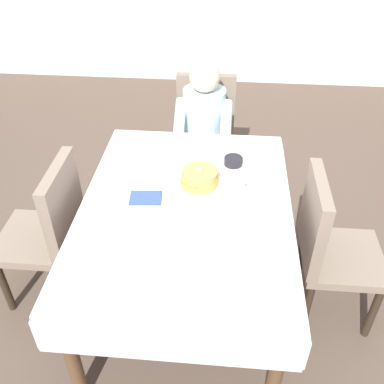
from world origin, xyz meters
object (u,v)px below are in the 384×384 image
(cup_coffee, at_px, (239,185))
(bowl_butter, at_px, (233,161))
(fork_left_of_plate, at_px, (165,186))
(chair_diner, at_px, (205,130))
(syrup_pitcher, at_px, (161,162))
(dining_table_main, at_px, (186,218))
(spoon_near_edge, at_px, (198,220))
(knife_right_of_plate, at_px, (233,190))
(breakfast_stack, at_px, (200,177))
(chair_left_side, at_px, (51,226))
(plate_breakfast, at_px, (199,185))
(diner_person, at_px, (204,124))
(chair_right_side, at_px, (328,243))

(cup_coffee, relative_size, bowl_butter, 1.03)
(cup_coffee, bearing_deg, fork_left_of_plate, 179.33)
(chair_diner, bearing_deg, syrup_pitcher, 76.32)
(dining_table_main, bearing_deg, fork_left_of_plate, 131.57)
(chair_diner, distance_m, spoon_near_edge, 1.30)
(fork_left_of_plate, relative_size, knife_right_of_plate, 0.90)
(breakfast_stack, bearing_deg, cup_coffee, -7.63)
(chair_left_side, distance_m, breakfast_stack, 0.89)
(chair_diner, distance_m, chair_left_side, 1.42)
(cup_coffee, height_order, spoon_near_edge, cup_coffee)
(plate_breakfast, height_order, fork_left_of_plate, plate_breakfast)
(diner_person, distance_m, fork_left_of_plate, 0.88)
(dining_table_main, xyz_separation_m, chair_diner, (0.03, 1.17, -0.12))
(breakfast_stack, bearing_deg, diner_person, 92.12)
(diner_person, height_order, bowl_butter, diner_person)
(breakfast_stack, distance_m, knife_right_of_plate, 0.20)
(syrup_pitcher, distance_m, fork_left_of_plate, 0.19)
(chair_left_side, xyz_separation_m, syrup_pitcher, (0.60, 0.33, 0.25))
(plate_breakfast, height_order, bowl_butter, bowl_butter)
(spoon_near_edge, bearing_deg, breakfast_stack, 92.84)
(bowl_butter, bearing_deg, spoon_near_edge, -108.22)
(dining_table_main, relative_size, diner_person, 1.36)
(diner_person, height_order, plate_breakfast, diner_person)
(chair_right_side, relative_size, fork_left_of_plate, 5.17)
(dining_table_main, height_order, knife_right_of_plate, knife_right_of_plate)
(knife_right_of_plate, distance_m, spoon_near_edge, 0.32)
(chair_right_side, distance_m, breakfast_stack, 0.78)
(cup_coffee, xyz_separation_m, syrup_pitcher, (-0.45, 0.19, -0.01))
(dining_table_main, height_order, syrup_pitcher, syrup_pitcher)
(plate_breakfast, xyz_separation_m, bowl_butter, (0.19, 0.24, 0.01))
(chair_diner, distance_m, breakfast_stack, 1.03)
(diner_person, height_order, syrup_pitcher, diner_person)
(chair_diner, height_order, plate_breakfast, chair_diner)
(cup_coffee, bearing_deg, breakfast_stack, 172.37)
(chair_diner, bearing_deg, spoon_near_edge, 91.95)
(breakfast_stack, relative_size, bowl_butter, 1.92)
(dining_table_main, distance_m, plate_breakfast, 0.20)
(chair_right_side, height_order, fork_left_of_plate, chair_right_side)
(chair_diner, bearing_deg, knife_right_of_plate, 102.13)
(diner_person, bearing_deg, chair_diner, -90.00)
(chair_right_side, relative_size, cup_coffee, 8.23)
(diner_person, bearing_deg, syrup_pitcher, 73.34)
(chair_left_side, relative_size, knife_right_of_plate, 4.65)
(plate_breakfast, relative_size, breakfast_stack, 1.33)
(chair_left_side, height_order, breakfast_stack, chair_left_side)
(fork_left_of_plate, bearing_deg, syrup_pitcher, 8.73)
(chair_left_side, xyz_separation_m, chair_right_side, (1.54, 0.00, 0.00))
(chair_right_side, height_order, syrup_pitcher, chair_right_side)
(chair_left_side, bearing_deg, syrup_pitcher, -60.70)
(bowl_butter, distance_m, spoon_near_edge, 0.55)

